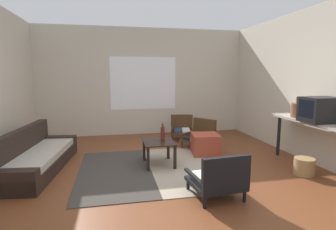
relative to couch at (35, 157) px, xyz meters
name	(u,v)px	position (x,y,z in m)	size (l,w,h in m)	color
ground_plane	(167,175)	(2.04, -0.65, -0.21)	(7.80, 7.80, 0.00)	brown
far_wall_with_window	(143,82)	(2.04, 2.41, 1.14)	(5.60, 0.13, 2.70)	beige
side_wall_right	(310,85)	(4.70, -0.35, 1.14)	(0.12, 6.60, 2.70)	beige
area_rug	(150,169)	(1.83, -0.34, -0.21)	(2.28, 2.24, 0.01)	#38332D
couch	(35,157)	(0.00, 0.00, 0.00)	(0.93, 2.15, 0.67)	black
coffee_table	(159,146)	(2.00, -0.16, 0.12)	(0.52, 0.62, 0.42)	black
armchair_by_window	(182,128)	(2.87, 1.60, 0.04)	(0.63, 0.63, 0.56)	#472D19
armchair_striped_foreground	(218,179)	(2.51, -1.55, 0.05)	(0.67, 0.66, 0.60)	black
armchair_corner	(200,135)	(3.04, 0.74, 0.06)	(0.78, 0.78, 0.60)	#472D19
ottoman_orange	(205,144)	(2.99, 0.27, -0.01)	(0.50, 0.50, 0.40)	#993D28
console_shelf	(314,126)	(4.35, -0.94, 0.52)	(0.39, 1.88, 0.82)	#B2AD9E
crt_television	(321,110)	(4.34, -1.05, 0.80)	(0.52, 0.42, 0.38)	black
clay_vase	(299,110)	(4.35, -0.56, 0.74)	(0.26, 0.26, 0.34)	brown
glass_bottle	(163,133)	(2.07, -0.14, 0.33)	(0.07, 0.07, 0.30)	#5B2319
wicker_basket	(304,166)	(4.13, -1.06, -0.08)	(0.31, 0.31, 0.26)	#9E7A4C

